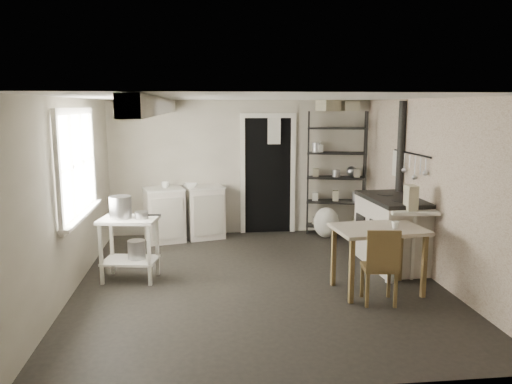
{
  "coord_description": "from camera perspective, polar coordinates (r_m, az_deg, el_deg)",
  "views": [
    {
      "loc": [
        -0.71,
        -6.03,
        2.2
      ],
      "look_at": [
        0.0,
        0.3,
        1.1
      ],
      "focal_mm": 35.0,
      "sensor_mm": 36.0,
      "label": 1
    }
  ],
  "objects": [
    {
      "name": "ceiling_beam",
      "position": [
        6.05,
        -11.2,
        9.61
      ],
      "size": [
        0.18,
        5.0,
        0.18
      ],
      "primitive_type": null,
      "color": "white",
      "rests_on": "ceiling"
    },
    {
      "name": "flour_sack",
      "position": [
        8.53,
        8.02,
        -3.58
      ],
      "size": [
        0.45,
        0.39,
        0.52
      ],
      "primitive_type": "ellipsoid",
      "rotation": [
        0.0,
        0.0,
        0.06
      ],
      "color": "silver",
      "rests_on": "ground"
    },
    {
      "name": "wall_back",
      "position": [
        8.63,
        -1.62,
        2.8
      ],
      "size": [
        4.5,
        0.02,
        2.3
      ],
      "primitive_type": "cube",
      "color": "#BEB5A2",
      "rests_on": "ground"
    },
    {
      "name": "stove",
      "position": [
        7.21,
        15.27,
        -4.69
      ],
      "size": [
        0.74,
        1.26,
        0.96
      ],
      "primitive_type": null,
      "rotation": [
        0.0,
        0.0,
        0.05
      ],
      "color": "beige",
      "rests_on": "ground"
    },
    {
      "name": "table_cup",
      "position": [
        6.06,
        15.61,
        -3.89
      ],
      "size": [
        0.11,
        0.11,
        0.09
      ],
      "primitive_type": "imported",
      "rotation": [
        0.0,
        0.0,
        -0.16
      ],
      "color": "white",
      "rests_on": "work_table"
    },
    {
      "name": "stockpot",
      "position": [
        6.48,
        -15.22,
        -1.76
      ],
      "size": [
        0.36,
        0.36,
        0.3
      ],
      "primitive_type": "cylinder",
      "rotation": [
        0.0,
        0.0,
        -0.42
      ],
      "color": "#AEAEB0",
      "rests_on": "prep_table"
    },
    {
      "name": "storage_box_a",
      "position": [
        8.58,
        8.24,
        8.43
      ],
      "size": [
        0.42,
        0.4,
        0.22
      ],
      "primitive_type": "cube",
      "rotation": [
        0.0,
        0.0,
        0.43
      ],
      "color": "beige",
      "rests_on": "shelf_rack"
    },
    {
      "name": "floor",
      "position": [
        6.46,
        0.3,
        -10.12
      ],
      "size": [
        5.0,
        5.0,
        0.0
      ],
      "primitive_type": "plane",
      "color": "black",
      "rests_on": "ground"
    },
    {
      "name": "ceiling",
      "position": [
        6.07,
        0.32,
        10.74
      ],
      "size": [
        5.0,
        5.0,
        0.0
      ],
      "primitive_type": "plane",
      "rotation": [
        3.14,
        0.0,
        0.0
      ],
      "color": "silver",
      "rests_on": "wall_back"
    },
    {
      "name": "base_cabinets",
      "position": [
        8.4,
        -8.18,
        -2.26
      ],
      "size": [
        1.44,
        0.89,
        0.88
      ],
      "primitive_type": null,
      "rotation": [
        0.0,
        0.0,
        0.25
      ],
      "color": "beige",
      "rests_on": "ground"
    },
    {
      "name": "shelf_jar",
      "position": [
        8.68,
        7.3,
        4.21
      ],
      "size": [
        0.11,
        0.11,
        0.19
      ],
      "primitive_type": "imported",
      "rotation": [
        0.0,
        0.0,
        0.32
      ],
      "color": "white",
      "rests_on": "shelf_rack"
    },
    {
      "name": "saucepan",
      "position": [
        6.41,
        -12.96,
        -2.62
      ],
      "size": [
        0.18,
        0.18,
        0.09
      ],
      "primitive_type": "cylinder",
      "rotation": [
        0.0,
        0.0,
        -0.06
      ],
      "color": "#AEAEB0",
      "rests_on": "prep_table"
    },
    {
      "name": "stovepipe",
      "position": [
        7.55,
        16.23,
        4.77
      ],
      "size": [
        0.13,
        0.13,
        1.49
      ],
      "primitive_type": null,
      "rotation": [
        0.0,
        0.0,
        -0.17
      ],
      "color": "black",
      "rests_on": "stove"
    },
    {
      "name": "wall_left",
      "position": [
        6.31,
        -20.42,
        -0.4
      ],
      "size": [
        0.02,
        5.0,
        2.3
      ],
      "primitive_type": "cube",
      "color": "#BEB5A2",
      "rests_on": "ground"
    },
    {
      "name": "side_ledge",
      "position": [
        6.68,
        17.33,
        -6.02
      ],
      "size": [
        0.63,
        0.39,
        0.91
      ],
      "primitive_type": null,
      "rotation": [
        0.0,
        0.0,
        -0.13
      ],
      "color": "white",
      "rests_on": "ground"
    },
    {
      "name": "window",
      "position": [
        6.45,
        -19.92,
        2.98
      ],
      "size": [
        0.12,
        1.76,
        1.28
      ],
      "primitive_type": null,
      "color": "white",
      "rests_on": "wall_left"
    },
    {
      "name": "floor_crock",
      "position": [
        6.61,
        15.06,
        -9.3
      ],
      "size": [
        0.12,
        0.12,
        0.15
      ],
      "primitive_type": "cylinder",
      "rotation": [
        0.0,
        0.0,
        0.02
      ],
      "color": "white",
      "rests_on": "ground"
    },
    {
      "name": "chair",
      "position": [
        5.81,
        13.92,
        -7.67
      ],
      "size": [
        0.41,
        0.43,
        0.88
      ],
      "primitive_type": null,
      "rotation": [
        0.0,
        0.0,
        -0.13
      ],
      "color": "brown",
      "rests_on": "ground"
    },
    {
      "name": "utensil_rail",
      "position": [
        7.27,
        17.2,
        4.23
      ],
      "size": [
        0.06,
        1.2,
        0.44
      ],
      "primitive_type": null,
      "color": "#AEAEB0",
      "rests_on": "wall_right"
    },
    {
      "name": "mixing_bowl",
      "position": [
        8.3,
        -7.48,
        1.1
      ],
      "size": [
        0.31,
        0.31,
        0.07
      ],
      "primitive_type": "imported",
      "rotation": [
        0.0,
        0.0,
        -0.04
      ],
      "color": "white",
      "rests_on": "base_cabinets"
    },
    {
      "name": "work_table",
      "position": [
        6.18,
        13.71,
        -7.62
      ],
      "size": [
        1.1,
        0.81,
        0.79
      ],
      "primitive_type": null,
      "rotation": [
        0.0,
        0.0,
        0.09
      ],
      "color": "beige",
      "rests_on": "ground"
    },
    {
      "name": "wall_right",
      "position": [
        6.8,
        19.5,
        0.35
      ],
      "size": [
        0.02,
        5.0,
        2.3
      ],
      "primitive_type": "cube",
      "color": "#BEB5A2",
      "rests_on": "ground"
    },
    {
      "name": "storage_box_b",
      "position": [
        8.78,
        10.65,
        8.26
      ],
      "size": [
        0.27,
        0.26,
        0.17
      ],
      "primitive_type": "cube",
      "rotation": [
        0.0,
        0.0,
        0.06
      ],
      "color": "beige",
      "rests_on": "shelf_rack"
    },
    {
      "name": "bucket",
      "position": [
        6.61,
        -13.48,
        -6.43
      ],
      "size": [
        0.27,
        0.27,
        0.24
      ],
      "primitive_type": "cylinder",
      "rotation": [
        0.0,
        0.0,
        0.21
      ],
      "color": "#AEAEB0",
      "rests_on": "prep_table"
    },
    {
      "name": "wall_front",
      "position": [
        3.75,
        4.78,
        -6.5
      ],
      "size": [
        4.5,
        0.02,
        2.3
      ],
      "primitive_type": "cube",
      "color": "#BEB5A2",
      "rests_on": "ground"
    },
    {
      "name": "oats_box",
      "position": [
        6.54,
        17.26,
        -1.13
      ],
      "size": [
        0.14,
        0.22,
        0.31
      ],
      "primitive_type": "cube",
      "rotation": [
        0.0,
        0.0,
        -0.07
      ],
      "color": "beige",
      "rests_on": "side_ledge"
    },
    {
      "name": "doorway",
      "position": [
        8.66,
        1.37,
        1.83
      ],
      "size": [
        0.96,
        0.1,
        2.08
      ],
      "primitive_type": null,
      "color": "white",
      "rests_on": "ground"
    },
    {
      "name": "counter_cup",
      "position": [
        8.25,
        -10.32,
        1.07
      ],
      "size": [
        0.14,
        0.14,
        0.1
      ],
      "primitive_type": "imported",
      "rotation": [
        0.0,
        0.0,
        0.12
      ],
      "color": "white",
      "rests_on": "base_cabinets"
    },
    {
      "name": "prep_table",
      "position": [
        6.59,
        -14.21,
        -6.36
      ],
      "size": [
        0.78,
        0.61,
        0.81
      ],
      "primitive_type": null,
      "rotation": [
        0.0,
        0.0,
        -0.16
      ],
      "color": "white",
      "rests_on": "ground"
    },
    {
      "name": "wallpaper_panel",
      "position": [
        6.8,
        19.42,
        0.34
      ],
      "size": [
        0.01,
        5.0,
        2.3
      ],
      "primitive_type": null,
      "color": "beige",
      "rests_on": "wall_right"
    },
    {
      "name": "shelf_rack",
      "position": [
        8.75,
        9.13,
        1.46
      ],
      "size": [
        1.07,
        0.61,
        2.12
      ],
      "primitive_type": null,
      "rotation": [
        0.0,
        0.0,
        -0.24
      ],
      "color": "black",
      "rests_on": "ground"
    }
  ]
}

